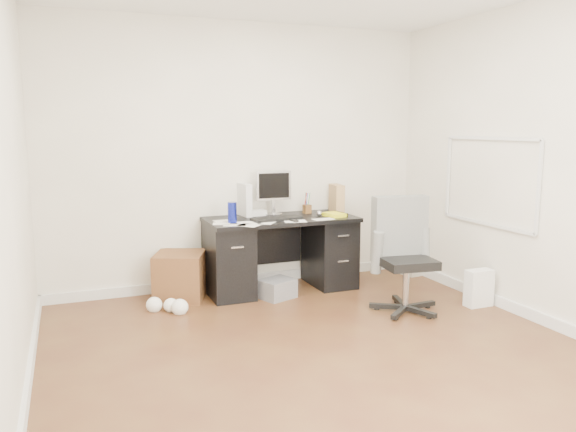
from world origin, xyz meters
The scene contains 18 objects.
ground centered at (0.00, 0.00, 0.00)m, with size 4.00×4.00×0.00m, color #482417.
room_shell centered at (0.03, 0.03, 1.66)m, with size 4.02×4.02×2.71m.
desk centered at (0.30, 1.65, 0.40)m, with size 1.50×0.70×0.75m.
loose_papers centered at (0.10, 1.60, 0.75)m, with size 1.10×0.60×0.00m, color white, non-canonical shape.
lcd_monitor centered at (0.28, 1.82, 0.98)m, with size 0.37×0.21×0.47m, color #ACACB0, non-canonical shape.
keyboard centered at (0.20, 1.52, 0.76)m, with size 0.50×0.17×0.03m, color black.
computer_mouse centered at (0.69, 1.58, 0.78)m, with size 0.06×0.06×0.06m, color #ACACB0.
travel_mug centered at (-0.24, 1.54, 0.85)m, with size 0.09×0.09×0.20m, color #151E93.
white_binder centered at (-0.01, 1.91, 0.92)m, with size 0.13×0.29×0.33m, color silver.
magazine_file centered at (0.99, 1.78, 0.90)m, with size 0.13×0.25×0.29m, color #A47F4F.
pen_cup centered at (0.66, 1.81, 0.86)m, with size 0.09×0.09×0.22m, color brown, non-canonical shape.
yellow_book centered at (0.84, 1.51, 0.77)m, with size 0.17×0.21×0.04m, color yellow.
paper_remote centered at (0.35, 1.39, 0.76)m, with size 0.21×0.17×0.02m, color white, non-canonical shape.
office_chair centered at (1.10, 0.59, 0.52)m, with size 0.59×0.59×1.03m, color #585B58, non-canonical shape.
pc_tower centered at (1.86, 1.75, 0.20)m, with size 0.18×0.40×0.40m, color beige.
shopping_bag centered at (1.82, 0.47, 0.17)m, with size 0.25×0.18×0.35m, color white.
wicker_basket centered at (-0.72, 1.72, 0.23)m, with size 0.45×0.45×0.45m, color #4D3017.
desk_printer centered at (0.16, 1.40, 0.09)m, with size 0.32×0.26×0.19m, color slate.
Camera 1 is at (-1.68, -3.56, 1.66)m, focal length 35.00 mm.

